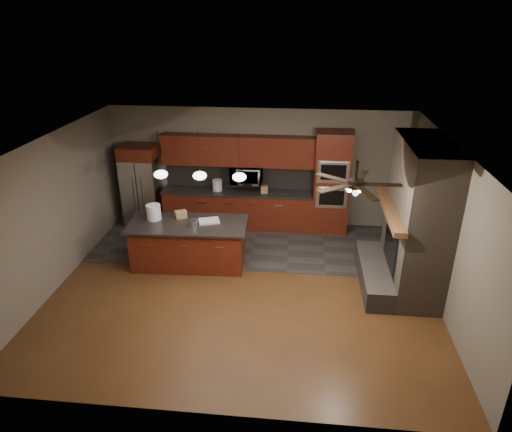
# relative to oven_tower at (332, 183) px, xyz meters

# --- Properties ---
(ground) EXTENTS (7.00, 7.00, 0.00)m
(ground) POSITION_rel_oven_tower_xyz_m (-1.70, -2.69, -1.19)
(ground) COLOR brown
(ground) RESTS_ON ground
(ceiling) EXTENTS (7.00, 6.00, 0.02)m
(ceiling) POSITION_rel_oven_tower_xyz_m (-1.70, -2.69, 1.61)
(ceiling) COLOR white
(ceiling) RESTS_ON back_wall
(back_wall) EXTENTS (7.00, 0.02, 2.80)m
(back_wall) POSITION_rel_oven_tower_xyz_m (-1.70, 0.31, 0.21)
(back_wall) COLOR #6D6557
(back_wall) RESTS_ON ground
(right_wall) EXTENTS (0.02, 6.00, 2.80)m
(right_wall) POSITION_rel_oven_tower_xyz_m (1.80, -2.69, 0.21)
(right_wall) COLOR #6D6557
(right_wall) RESTS_ON ground
(left_wall) EXTENTS (0.02, 6.00, 2.80)m
(left_wall) POSITION_rel_oven_tower_xyz_m (-5.20, -2.69, 0.21)
(left_wall) COLOR #6D6557
(left_wall) RESTS_ON ground
(slate_tile_patch) EXTENTS (7.00, 2.40, 0.01)m
(slate_tile_patch) POSITION_rel_oven_tower_xyz_m (-1.70, -0.89, -1.19)
(slate_tile_patch) COLOR #35322F
(slate_tile_patch) RESTS_ON ground
(fireplace_column) EXTENTS (1.30, 2.10, 2.80)m
(fireplace_column) POSITION_rel_oven_tower_xyz_m (1.34, -2.29, 0.11)
(fireplace_column) COLOR brown
(fireplace_column) RESTS_ON ground
(back_cabinetry) EXTENTS (3.59, 0.64, 2.20)m
(back_cabinetry) POSITION_rel_oven_tower_xyz_m (-2.18, 0.05, -0.30)
(back_cabinetry) COLOR maroon
(back_cabinetry) RESTS_ON ground
(oven_tower) EXTENTS (0.80, 0.63, 2.38)m
(oven_tower) POSITION_rel_oven_tower_xyz_m (0.00, 0.00, 0.00)
(oven_tower) COLOR maroon
(oven_tower) RESTS_ON ground
(microwave) EXTENTS (0.73, 0.41, 0.50)m
(microwave) POSITION_rel_oven_tower_xyz_m (-1.98, 0.06, 0.11)
(microwave) COLOR silver
(microwave) RESTS_ON back_cabinetry
(refrigerator) EXTENTS (0.83, 0.75, 1.96)m
(refrigerator) POSITION_rel_oven_tower_xyz_m (-4.47, -0.07, -0.21)
(refrigerator) COLOR silver
(refrigerator) RESTS_ON ground
(kitchen_island) EXTENTS (2.41, 1.18, 0.92)m
(kitchen_island) POSITION_rel_oven_tower_xyz_m (-2.92, -1.92, -0.73)
(kitchen_island) COLOR maroon
(kitchen_island) RESTS_ON ground
(white_bucket) EXTENTS (0.35, 0.35, 0.31)m
(white_bucket) POSITION_rel_oven_tower_xyz_m (-3.64, -1.79, -0.12)
(white_bucket) COLOR white
(white_bucket) RESTS_ON kitchen_island
(paint_can) EXTENTS (0.19, 0.19, 0.12)m
(paint_can) POSITION_rel_oven_tower_xyz_m (-2.79, -2.01, -0.21)
(paint_can) COLOR #9D9EA2
(paint_can) RESTS_ON kitchen_island
(paint_tray) EXTENTS (0.47, 0.40, 0.04)m
(paint_tray) POSITION_rel_oven_tower_xyz_m (-2.51, -1.80, -0.25)
(paint_tray) COLOR silver
(paint_tray) RESTS_ON kitchen_island
(cardboard_box) EXTENTS (0.27, 0.25, 0.14)m
(cardboard_box) POSITION_rel_oven_tower_xyz_m (-3.11, -1.66, -0.20)
(cardboard_box) COLOR #A07E52
(cardboard_box) RESTS_ON kitchen_island
(counter_bucket) EXTENTS (0.28, 0.28, 0.26)m
(counter_bucket) POSITION_rel_oven_tower_xyz_m (-2.66, 0.01, -0.16)
(counter_bucket) COLOR silver
(counter_bucket) RESTS_ON back_cabinetry
(counter_box) EXTENTS (0.18, 0.16, 0.18)m
(counter_box) POSITION_rel_oven_tower_xyz_m (-1.55, -0.04, -0.20)
(counter_box) COLOR #A07352
(counter_box) RESTS_ON back_cabinetry
(pendant_left) EXTENTS (0.26, 0.26, 0.92)m
(pendant_left) POSITION_rel_oven_tower_xyz_m (-3.35, -1.99, 0.77)
(pendant_left) COLOR black
(pendant_left) RESTS_ON ceiling
(pendant_center) EXTENTS (0.26, 0.26, 0.92)m
(pendant_center) POSITION_rel_oven_tower_xyz_m (-2.60, -1.99, 0.77)
(pendant_center) COLOR black
(pendant_center) RESTS_ON ceiling
(pendant_right) EXTENTS (0.26, 0.26, 0.92)m
(pendant_right) POSITION_rel_oven_tower_xyz_m (-1.85, -1.99, 0.77)
(pendant_right) COLOR black
(pendant_right) RESTS_ON ceiling
(ceiling_fan) EXTENTS (1.27, 1.33, 0.41)m
(ceiling_fan) POSITION_rel_oven_tower_xyz_m (0.10, -3.49, 1.27)
(ceiling_fan) COLOR black
(ceiling_fan) RESTS_ON ceiling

